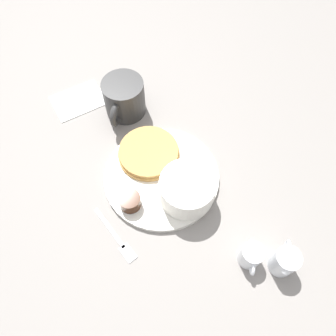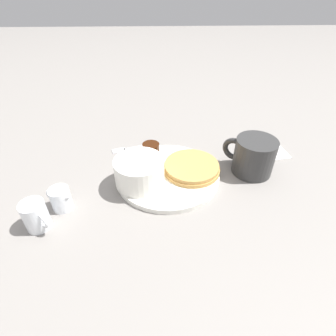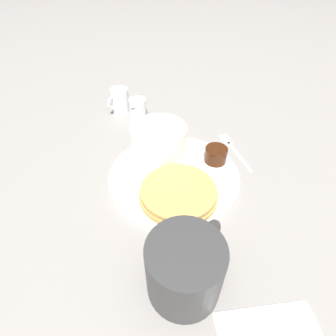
{
  "view_description": "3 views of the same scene",
  "coord_description": "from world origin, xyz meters",
  "views": [
    {
      "loc": [
        0.1,
        0.31,
        0.62
      ],
      "look_at": [
        -0.02,
        -0.0,
        0.03
      ],
      "focal_mm": 35.0,
      "sensor_mm": 36.0,
      "label": 1
    },
    {
      "loc": [
        -0.48,
        0.02,
        0.4
      ],
      "look_at": [
        -0.02,
        -0.0,
        0.04
      ],
      "focal_mm": 28.0,
      "sensor_mm": 36.0,
      "label": 2
    },
    {
      "loc": [
        0.0,
        -0.36,
        0.35
      ],
      "look_at": [
        -0.01,
        -0.02,
        0.04
      ],
      "focal_mm": 28.0,
      "sensor_mm": 36.0,
      "label": 3
    }
  ],
  "objects": [
    {
      "name": "creamer_pitcher_near",
      "position": [
        -0.09,
        0.22,
        0.03
      ],
      "size": [
        0.04,
        0.06,
        0.05
      ],
      "color": "white",
      "rests_on": "ground_plane"
    },
    {
      "name": "syrup_cup",
      "position": [
        0.08,
        0.04,
        0.03
      ],
      "size": [
        0.04,
        0.04,
        0.03
      ],
      "color": "#38190A",
      "rests_on": "plate"
    },
    {
      "name": "napkin",
      "position": [
        0.12,
        -0.27,
        0.0
      ],
      "size": [
        0.13,
        0.11,
        0.0
      ],
      "color": "white",
      "rests_on": "ground_plane"
    },
    {
      "name": "creamer_pitcher_far",
      "position": [
        -0.14,
        0.25,
        0.03
      ],
      "size": [
        0.05,
        0.06,
        0.06
      ],
      "color": "white",
      "rests_on": "ground_plane"
    },
    {
      "name": "ground_plane",
      "position": [
        0.0,
        0.0,
        0.0
      ],
      "size": [
        4.0,
        4.0,
        0.0
      ],
      "primitive_type": "plane",
      "color": "gray"
    },
    {
      "name": "butter_ramekin",
      "position": [
        -0.03,
        0.08,
        0.03
      ],
      "size": [
        0.05,
        0.05,
        0.04
      ],
      "color": "white",
      "rests_on": "plate"
    },
    {
      "name": "fork",
      "position": [
        0.13,
        0.1,
        0.0
      ],
      "size": [
        0.05,
        0.13,
        0.0
      ],
      "color": "silver",
      "rests_on": "ground_plane"
    },
    {
      "name": "pancake_stack",
      "position": [
        0.01,
        -0.06,
        0.02
      ],
      "size": [
        0.13,
        0.13,
        0.02
      ],
      "color": "tan",
      "rests_on": "plate"
    },
    {
      "name": "bowl",
      "position": [
        -0.03,
        0.06,
        0.04
      ],
      "size": [
        0.11,
        0.11,
        0.06
      ],
      "color": "white",
      "rests_on": "plate"
    },
    {
      "name": "plate",
      "position": [
        0.0,
        0.0,
        0.01
      ],
      "size": [
        0.24,
        0.24,
        0.01
      ],
      "color": "white",
      "rests_on": "ground_plane"
    },
    {
      "name": "coffee_mug",
      "position": [
        0.02,
        -0.2,
        0.04
      ],
      "size": [
        0.1,
        0.12,
        0.09
      ],
      "color": "#333333",
      "rests_on": "ground_plane"
    }
  ]
}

